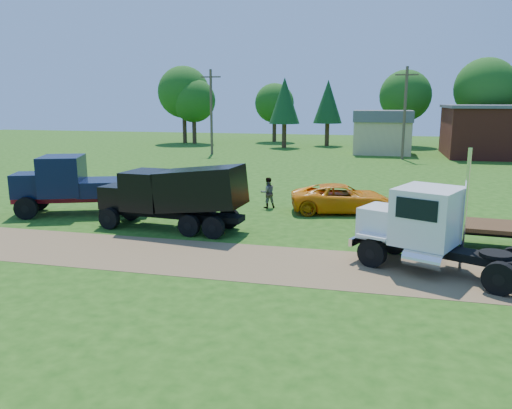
% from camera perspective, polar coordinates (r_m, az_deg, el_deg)
% --- Properties ---
extents(ground, '(140.00, 140.00, 0.00)m').
position_cam_1_polar(ground, '(18.10, 1.53, -6.72)').
color(ground, '#1D480F').
rests_on(ground, ground).
extents(dirt_track, '(120.00, 4.20, 0.01)m').
position_cam_1_polar(dirt_track, '(18.10, 1.53, -6.70)').
color(dirt_track, brown).
rests_on(dirt_track, ground).
extents(white_semi_tractor, '(7.06, 4.83, 4.24)m').
position_cam_1_polar(white_semi_tractor, '(18.09, 19.15, -2.63)').
color(white_semi_tractor, black).
rests_on(white_semi_tractor, ground).
extents(black_dump_truck, '(7.06, 2.64, 3.02)m').
position_cam_1_polar(black_dump_truck, '(22.69, -9.18, 1.26)').
color(black_dump_truck, black).
rests_on(black_dump_truck, ground).
extents(navy_truck, '(6.99, 4.58, 2.99)m').
position_cam_1_polar(navy_truck, '(27.29, -19.89, 2.19)').
color(navy_truck, maroon).
rests_on(navy_truck, ground).
extents(orange_pickup, '(5.72, 3.51, 1.48)m').
position_cam_1_polar(orange_pickup, '(26.45, 9.84, 0.71)').
color(orange_pickup, orange).
rests_on(orange_pickup, ground).
extents(flatbed_trailer, '(7.14, 2.69, 1.79)m').
position_cam_1_polar(flatbed_trailer, '(21.70, 24.81, -2.59)').
color(flatbed_trailer, '#361E11').
rests_on(flatbed_trailer, ground).
extents(spectator_b, '(1.02, 0.94, 1.68)m').
position_cam_1_polar(spectator_b, '(27.11, 1.35, 1.36)').
color(spectator_b, '#999999').
rests_on(spectator_b, ground).
extents(tan_shed, '(6.20, 5.40, 4.70)m').
position_cam_1_polar(tan_shed, '(56.88, 14.25, 8.09)').
color(tan_shed, tan).
rests_on(tan_shed, ground).
extents(utility_poles, '(42.20, 0.28, 9.00)m').
position_cam_1_polar(utility_poles, '(51.85, 16.64, 10.17)').
color(utility_poles, brown).
rests_on(utility_poles, ground).
extents(tree_row, '(57.10, 13.28, 11.11)m').
position_cam_1_polar(tree_row, '(66.07, 15.68, 12.17)').
color(tree_row, '#3B2818').
rests_on(tree_row, ground).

